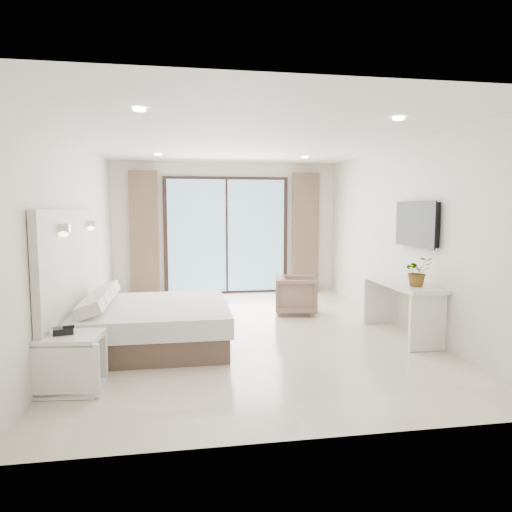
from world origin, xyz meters
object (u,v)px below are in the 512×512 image
object	(u,v)px
nightstand	(69,363)
console_desk	(401,296)
bed	(150,324)
armchair	(296,293)

from	to	relation	value
nightstand	console_desk	xyz separation A→B (m)	(4.06, 1.27, 0.28)
bed	console_desk	bearing A→B (deg)	-1.36
console_desk	armchair	distance (m)	1.90
nightstand	armchair	distance (m)	4.11
bed	nightstand	size ratio (longest dim) A/B	2.96
console_desk	bed	bearing A→B (deg)	178.64
nightstand	console_desk	bearing A→B (deg)	23.42
bed	console_desk	size ratio (longest dim) A/B	1.22
nightstand	armchair	world-z (taller)	armchair
console_desk	nightstand	bearing A→B (deg)	-162.63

